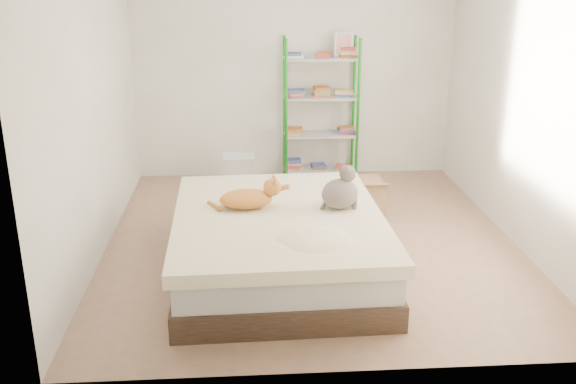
{
  "coord_description": "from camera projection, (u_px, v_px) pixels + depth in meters",
  "views": [
    {
      "loc": [
        -0.59,
        -5.56,
        2.45
      ],
      "look_at": [
        -0.24,
        -0.37,
        0.62
      ],
      "focal_mm": 40.0,
      "sensor_mm": 36.0,
      "label": 1
    }
  ],
  "objects": [
    {
      "name": "orange_cat",
      "position": [
        246.0,
        196.0,
        5.33
      ],
      "size": [
        0.54,
        0.32,
        0.21
      ],
      "primitive_type": null,
      "rotation": [
        0.0,
        0.0,
        0.07
      ],
      "color": "orange",
      "rests_on": "bed"
    },
    {
      "name": "room",
      "position": [
        312.0,
        105.0,
        5.65
      ],
      "size": [
        3.81,
        4.21,
        2.61
      ],
      "color": "tan",
      "rests_on": "ground"
    },
    {
      "name": "shelf_unit",
      "position": [
        321.0,
        111.0,
        7.6
      ],
      "size": [
        0.88,
        0.36,
        1.74
      ],
      "color": "#1B8F1D",
      "rests_on": "ground"
    },
    {
      "name": "white_bin",
      "position": [
        239.0,
        173.0,
        7.39
      ],
      "size": [
        0.37,
        0.32,
        0.41
      ],
      "rotation": [
        0.0,
        0.0,
        0.03
      ],
      "color": "silver",
      "rests_on": "ground"
    },
    {
      "name": "grey_cat",
      "position": [
        340.0,
        187.0,
        5.3
      ],
      "size": [
        0.37,
        0.33,
        0.37
      ],
      "primitive_type": null,
      "rotation": [
        0.0,
        0.0,
        1.76
      ],
      "color": "gray",
      "rests_on": "bed"
    },
    {
      "name": "cardboard_box",
      "position": [
        356.0,
        198.0,
        6.64
      ],
      "size": [
        0.54,
        0.52,
        0.44
      ],
      "rotation": [
        0.0,
        0.0,
        0.01
      ],
      "color": "#A47B55",
      "rests_on": "ground"
    },
    {
      "name": "bed",
      "position": [
        278.0,
        244.0,
        5.34
      ],
      "size": [
        1.75,
        2.17,
        0.54
      ],
      "rotation": [
        0.0,
        0.0,
        0.03
      ],
      "color": "brown",
      "rests_on": "ground"
    }
  ]
}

